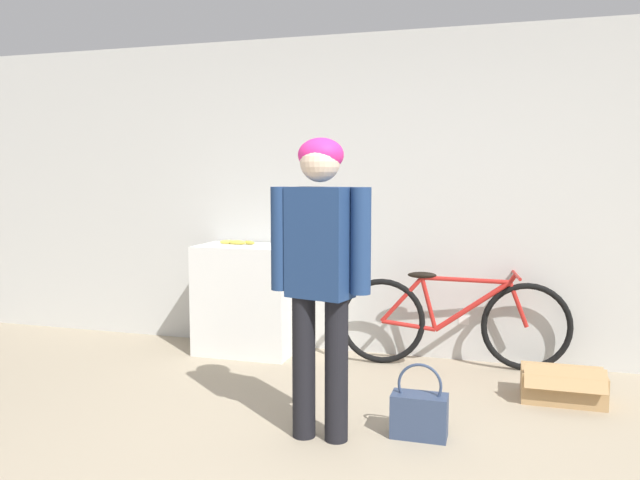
{
  "coord_description": "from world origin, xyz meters",
  "views": [
    {
      "loc": [
        0.82,
        -2.4,
        1.46
      ],
      "look_at": [
        -0.13,
        0.83,
        1.12
      ],
      "focal_mm": 35.0,
      "sensor_mm": 36.0,
      "label": 1
    }
  ],
  "objects_px": {
    "cardboard_box": "(563,385)",
    "handbag": "(419,413)",
    "person": "(320,259)",
    "bicycle": "(453,321)",
    "banana": "(237,242)"
  },
  "relations": [
    {
      "from": "person",
      "to": "bicycle",
      "type": "distance_m",
      "value": 1.79
    },
    {
      "from": "cardboard_box",
      "to": "handbag",
      "type": "bearing_deg",
      "value": -134.58
    },
    {
      "from": "bicycle",
      "to": "cardboard_box",
      "type": "distance_m",
      "value": 0.96
    },
    {
      "from": "handbag",
      "to": "banana",
      "type": "bearing_deg",
      "value": 141.55
    },
    {
      "from": "bicycle",
      "to": "banana",
      "type": "height_order",
      "value": "banana"
    },
    {
      "from": "handbag",
      "to": "cardboard_box",
      "type": "height_order",
      "value": "handbag"
    },
    {
      "from": "handbag",
      "to": "cardboard_box",
      "type": "distance_m",
      "value": 1.18
    },
    {
      "from": "person",
      "to": "bicycle",
      "type": "bearing_deg",
      "value": 83.04
    },
    {
      "from": "banana",
      "to": "person",
      "type": "bearing_deg",
      "value": -52.49
    },
    {
      "from": "person",
      "to": "bicycle",
      "type": "xyz_separation_m",
      "value": [
        0.6,
        1.55,
        -0.65
      ]
    },
    {
      "from": "bicycle",
      "to": "banana",
      "type": "bearing_deg",
      "value": 174.98
    },
    {
      "from": "banana",
      "to": "cardboard_box",
      "type": "distance_m",
      "value": 2.69
    },
    {
      "from": "banana",
      "to": "cardboard_box",
      "type": "xyz_separation_m",
      "value": [
        2.52,
        -0.51,
        -0.81
      ]
    },
    {
      "from": "person",
      "to": "handbag",
      "type": "xyz_separation_m",
      "value": [
        0.53,
        0.17,
        -0.88
      ]
    },
    {
      "from": "person",
      "to": "cardboard_box",
      "type": "height_order",
      "value": "person"
    }
  ]
}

